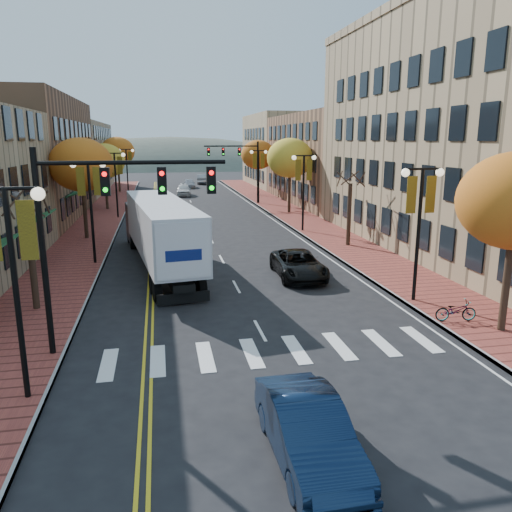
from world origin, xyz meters
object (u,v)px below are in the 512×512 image
navy_sedan (308,431)px  black_suv (299,264)px  semi_truck (158,227)px  bicycle (456,311)px

navy_sedan → black_suv: size_ratio=0.88×
semi_truck → black_suv: bearing=-35.3°
navy_sedan → semi_truck: bearing=98.5°
semi_truck → black_suv: (7.28, -3.80, -1.60)m
black_suv → navy_sedan: bearing=-103.0°
navy_sedan → black_suv: bearing=73.9°
navy_sedan → bicycle: 11.01m
navy_sedan → bicycle: bearing=39.9°
semi_truck → black_suv: 8.37m
semi_truck → navy_sedan: semi_truck is taller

